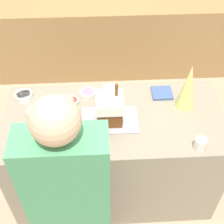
# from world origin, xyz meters

# --- Properties ---
(ground_plane) EXTENTS (12.00, 12.00, 0.00)m
(ground_plane) POSITION_xyz_m (0.00, 0.00, 0.00)
(ground_plane) COLOR tan
(back_cabinet_block) EXTENTS (6.00, 0.60, 0.93)m
(back_cabinet_block) POSITION_xyz_m (0.00, 1.87, 0.46)
(back_cabinet_block) COLOR #9E7547
(back_cabinet_block) RESTS_ON ground_plane
(kitchen_island) EXTENTS (1.67, 0.78, 0.94)m
(kitchen_island) POSITION_xyz_m (0.00, 0.00, 0.47)
(kitchen_island) COLOR gray
(kitchen_island) RESTS_ON ground_plane
(baking_tray) EXTENTS (0.42, 0.28, 0.01)m
(baking_tray) POSITION_xyz_m (-0.03, -0.03, 0.94)
(baking_tray) COLOR #9E9EA8
(baking_tray) RESTS_ON kitchen_island
(gingerbread_house) EXTENTS (0.19, 0.19, 0.31)m
(gingerbread_house) POSITION_xyz_m (-0.03, -0.03, 1.06)
(gingerbread_house) COLOR brown
(gingerbread_house) RESTS_ON baking_tray
(decorative_tree) EXTENTS (0.15, 0.15, 0.38)m
(decorative_tree) POSITION_xyz_m (0.55, 0.10, 1.13)
(decorative_tree) COLOR #DBD675
(decorative_tree) RESTS_ON kitchen_island
(candy_bowl_far_left) EXTENTS (0.14, 0.14, 0.05)m
(candy_bowl_far_left) POSITION_xyz_m (-0.58, 0.05, 0.97)
(candy_bowl_far_left) COLOR white
(candy_bowl_far_left) RESTS_ON kitchen_island
(candy_bowl_near_tray_left) EXTENTS (0.14, 0.14, 0.05)m
(candy_bowl_near_tray_left) POSITION_xyz_m (-0.70, 0.25, 0.96)
(candy_bowl_near_tray_left) COLOR white
(candy_bowl_near_tray_left) RESTS_ON kitchen_island
(candy_bowl_center_rear) EXTENTS (0.10, 0.10, 0.05)m
(candy_bowl_center_rear) POSITION_xyz_m (-0.02, 0.29, 0.97)
(candy_bowl_center_rear) COLOR white
(candy_bowl_center_rear) RESTS_ON kitchen_island
(candy_bowl_near_tray_right) EXTENTS (0.10, 0.10, 0.05)m
(candy_bowl_near_tray_right) POSITION_xyz_m (-0.32, 0.16, 0.96)
(candy_bowl_near_tray_right) COLOR white
(candy_bowl_near_tray_right) RESTS_ON kitchen_island
(candy_bowl_beside_tree) EXTENTS (0.12, 0.12, 0.04)m
(candy_bowl_beside_tree) POSITION_xyz_m (-0.20, 0.26, 0.96)
(candy_bowl_beside_tree) COLOR white
(candy_bowl_beside_tree) RESTS_ON kitchen_island
(candy_bowl_behind_tray) EXTENTS (0.11, 0.11, 0.04)m
(candy_bowl_behind_tray) POSITION_xyz_m (-0.45, 0.14, 0.96)
(candy_bowl_behind_tray) COLOR white
(candy_bowl_behind_tray) RESTS_ON kitchen_island
(cookbook) EXTENTS (0.16, 0.16, 0.02)m
(cookbook) POSITION_xyz_m (0.40, 0.24, 0.95)
(cookbook) COLOR #3F598C
(cookbook) RESTS_ON kitchen_island
(mug) EXTENTS (0.08, 0.08, 0.09)m
(mug) POSITION_xyz_m (0.56, -0.32, 0.98)
(mug) COLOR white
(mug) RESTS_ON kitchen_island
(person) EXTENTS (0.46, 0.58, 1.76)m
(person) POSITION_xyz_m (-0.30, -0.68, 0.91)
(person) COLOR #333338
(person) RESTS_ON ground_plane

